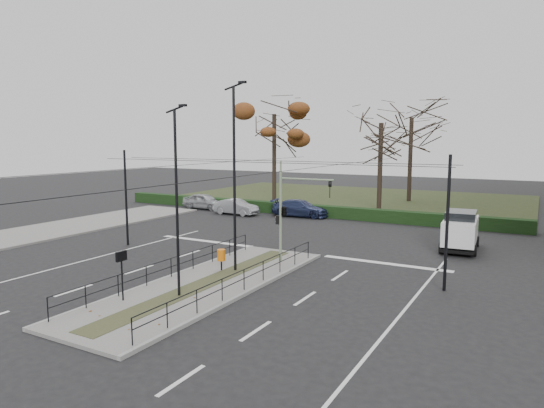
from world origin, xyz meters
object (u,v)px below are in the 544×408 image
(streetlamp_median_far, at_px, (235,177))
(white_van, at_px, (460,230))
(bare_tree_near, at_px, (381,129))
(litter_bin, at_px, (221,255))
(parked_car_first, at_px, (204,201))
(rust_tree, at_px, (274,114))
(parked_car_third, at_px, (300,208))
(parked_car_second, at_px, (236,207))
(traffic_light, at_px, (285,210))
(bare_tree_center, at_px, (412,124))
(streetlamp_median_near, at_px, (177,201))
(info_panel, at_px, (121,262))

(streetlamp_median_far, height_order, white_van, streetlamp_median_far)
(white_van, bearing_deg, bare_tree_near, 123.52)
(white_van, relative_size, bare_tree_near, 0.42)
(litter_bin, bearing_deg, parked_car_first, 129.12)
(white_van, height_order, rust_tree, rust_tree)
(white_van, bearing_deg, parked_car_third, 153.66)
(parked_car_second, bearing_deg, parked_car_third, -70.21)
(parked_car_second, bearing_deg, streetlamp_median_far, -144.95)
(traffic_light, bearing_deg, litter_bin, -123.70)
(bare_tree_center, height_order, bare_tree_near, bare_tree_center)
(parked_car_first, xyz_separation_m, parked_car_third, (10.12, 0.34, -0.02))
(litter_bin, relative_size, white_van, 0.23)
(streetlamp_median_near, relative_size, rust_tree, 0.65)
(traffic_light, relative_size, litter_bin, 4.59)
(bare_tree_near, bearing_deg, streetlamp_median_far, -89.61)
(litter_bin, xyz_separation_m, rust_tree, (-11.43, 26.15, 8.43))
(streetlamp_median_near, bearing_deg, parked_car_second, 117.54)
(parked_car_third, bearing_deg, parked_car_first, 86.65)
(litter_bin, height_order, rust_tree, rust_tree)
(traffic_light, distance_m, streetlamp_median_far, 3.57)
(white_van, xyz_separation_m, bare_tree_near, (-9.18, 13.86, 6.36))
(parked_car_third, height_order, white_van, white_van)
(streetlamp_median_far, bearing_deg, parked_car_first, 130.84)
(bare_tree_center, bearing_deg, streetlamp_median_near, -90.85)
(traffic_light, xyz_separation_m, bare_tree_near, (-1.55, 22.10, 4.63))
(parked_car_second, distance_m, parked_car_third, 5.81)
(parked_car_first, xyz_separation_m, white_van, (24.21, -6.63, 0.48))
(parked_car_third, xyz_separation_m, rust_tree, (-6.99, 7.91, 8.60))
(info_panel, bearing_deg, traffic_light, 71.98)
(white_van, bearing_deg, traffic_light, -132.77)
(litter_bin, distance_m, parked_car_second, 19.22)
(parked_car_third, bearing_deg, white_van, -121.61)
(bare_tree_near, bearing_deg, bare_tree_center, 83.78)
(litter_bin, distance_m, streetlamp_median_far, 4.00)
(litter_bin, height_order, bare_tree_center, bare_tree_center)
(traffic_light, xyz_separation_m, parked_car_first, (-16.58, 14.88, -2.21))
(bare_tree_center, xyz_separation_m, bare_tree_near, (-0.87, -8.01, -0.76))
(litter_bin, xyz_separation_m, bare_tree_near, (0.46, 25.13, 6.70))
(parked_car_third, height_order, bare_tree_center, bare_tree_center)
(rust_tree, relative_size, bare_tree_near, 1.13)
(info_panel, bearing_deg, bare_tree_center, 86.80)
(traffic_light, height_order, bare_tree_center, bare_tree_center)
(parked_car_first, relative_size, rust_tree, 0.36)
(parked_car_first, distance_m, bare_tree_near, 18.02)
(litter_bin, height_order, white_van, white_van)
(litter_bin, height_order, bare_tree_near, bare_tree_near)
(traffic_light, xyz_separation_m, rust_tree, (-13.45, 23.13, 6.37))
(streetlamp_median_near, height_order, parked_car_second, streetlamp_median_near)
(info_panel, xyz_separation_m, bare_tree_near, (1.30, 30.88, 5.85))
(traffic_light, xyz_separation_m, parked_car_second, (-11.98, 13.42, -2.28))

